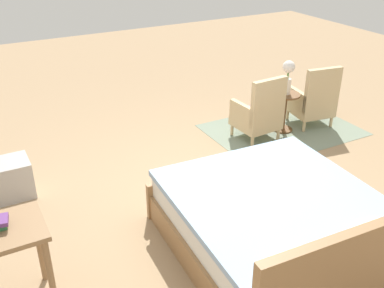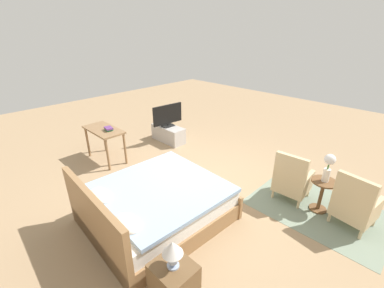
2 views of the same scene
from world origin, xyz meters
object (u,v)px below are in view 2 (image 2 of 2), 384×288
(tv_stand, at_px, (168,134))
(tv_flatscreen, at_px, (168,115))
(table_lamp, at_px, (173,251))
(vanity_desk, at_px, (104,134))
(nightstand, at_px, (174,284))
(armchair_by_window_left, at_px, (354,205))
(side_table, at_px, (322,192))
(bed, at_px, (155,205))
(book_stack, at_px, (109,129))
(flower_vase, at_px, (329,165))
(armchair_by_window_right, at_px, (292,180))

(tv_stand, height_order, tv_flatscreen, tv_flatscreen)
(table_lamp, xyz_separation_m, vanity_desk, (3.66, -1.18, -0.13))
(table_lamp, bearing_deg, nightstand, -90.00)
(armchair_by_window_left, bearing_deg, side_table, -6.45)
(bed, relative_size, book_stack, 8.99)
(bed, xyz_separation_m, vanity_desk, (2.44, -0.50, 0.35))
(tv_flatscreen, bearing_deg, armchair_by_window_left, 178.00)
(flower_vase, distance_m, nightstand, 2.89)
(flower_vase, height_order, tv_flatscreen, flower_vase)
(flower_vase, height_order, book_stack, flower_vase)
(flower_vase, bearing_deg, bed, 50.32)
(flower_vase, bearing_deg, nightstand, 79.36)
(armchair_by_window_right, xyz_separation_m, tv_flatscreen, (3.51, -0.16, 0.35))
(bed, xyz_separation_m, tv_stand, (2.26, -2.20, -0.09))
(nightstand, xyz_separation_m, table_lamp, (0.00, 0.00, 0.50))
(side_table, height_order, tv_stand, side_table)
(tv_stand, height_order, book_stack, book_stack)
(tv_flatscreen, bearing_deg, table_lamp, 140.32)
(bed, relative_size, side_table, 3.73)
(vanity_desk, bearing_deg, book_stack, -166.90)
(nightstand, bearing_deg, armchair_by_window_left, -110.33)
(bed, bearing_deg, flower_vase, -129.68)
(flower_vase, distance_m, book_stack, 4.31)
(tv_flatscreen, relative_size, vanity_desk, 0.84)
(book_stack, bearing_deg, bed, 166.67)
(armchair_by_window_left, height_order, tv_stand, armchair_by_window_left)
(vanity_desk, bearing_deg, bed, 168.49)
(side_table, xyz_separation_m, tv_stand, (4.00, -0.10, -0.14))
(tv_stand, bearing_deg, armchair_by_window_left, 178.00)
(tv_flatscreen, height_order, vanity_desk, tv_flatscreen)
(flower_vase, height_order, tv_stand, flower_vase)
(bed, height_order, armchair_by_window_right, bed)
(armchair_by_window_left, distance_m, book_stack, 4.76)
(armchair_by_window_left, xyz_separation_m, side_table, (0.49, -0.06, -0.03))
(nightstand, relative_size, vanity_desk, 0.54)
(book_stack, bearing_deg, armchair_by_window_left, -161.47)
(armchair_by_window_right, xyz_separation_m, vanity_desk, (3.69, 1.55, 0.27))
(bed, distance_m, flower_vase, 2.79)
(armchair_by_window_right, bearing_deg, table_lamp, 89.37)
(armchair_by_window_right, relative_size, table_lamp, 2.79)
(armchair_by_window_right, height_order, book_stack, armchair_by_window_right)
(armchair_by_window_left, height_order, side_table, armchair_by_window_left)
(side_table, distance_m, nightstand, 2.83)
(flower_vase, relative_size, tv_flatscreen, 0.55)
(bed, height_order, table_lamp, bed)
(bed, distance_m, tv_stand, 3.15)
(table_lamp, distance_m, vanity_desk, 3.85)
(book_stack, bearing_deg, armchair_by_window_right, -156.81)
(flower_vase, distance_m, tv_flatscreen, 4.00)
(armchair_by_window_left, distance_m, tv_flatscreen, 4.51)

